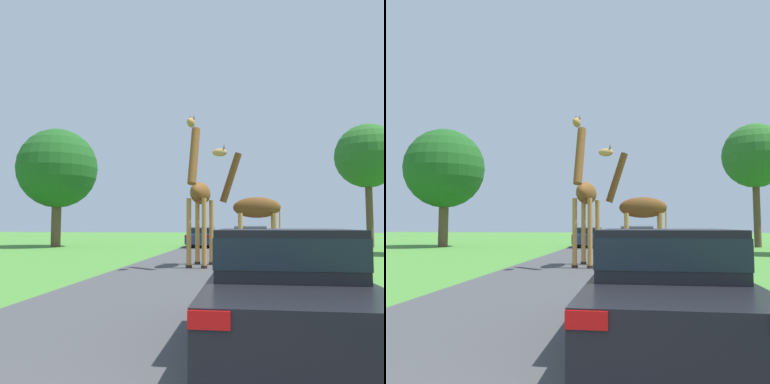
# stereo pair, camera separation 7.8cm
# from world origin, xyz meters

# --- Properties ---
(road) EXTENTS (7.04, 120.00, 0.00)m
(road) POSITION_xyz_m (0.00, 30.00, 0.00)
(road) COLOR #424244
(road) RESTS_ON ground
(giraffe_near_road) EXTENTS (0.89, 2.71, 5.16)m
(giraffe_near_road) POSITION_xyz_m (-0.88, 13.36, 2.53)
(giraffe_near_road) COLOR #B77F3D
(giraffe_near_road) RESTS_ON ground
(giraffe_companion) EXTENTS (2.57, 0.83, 4.54)m
(giraffe_companion) POSITION_xyz_m (1.02, 14.34, 2.11)
(giraffe_companion) COLOR tan
(giraffe_companion) RESTS_ON ground
(car_lead_maroon) EXTENTS (1.75, 4.55, 1.41)m
(car_lead_maroon) POSITION_xyz_m (1.25, 4.26, 0.76)
(car_lead_maroon) COLOR black
(car_lead_maroon) RESTS_ON ground
(car_queue_right) EXTENTS (1.73, 4.65, 1.30)m
(car_queue_right) POSITION_xyz_m (-2.26, 26.65, 0.70)
(car_queue_right) COLOR navy
(car_queue_right) RESTS_ON ground
(car_queue_left) EXTENTS (1.73, 4.44, 1.43)m
(car_queue_left) POSITION_xyz_m (0.95, 19.98, 0.76)
(car_queue_left) COLOR gray
(car_queue_left) RESTS_ON ground
(tree_left_edge) EXTENTS (4.32, 4.32, 8.29)m
(tree_left_edge) POSITION_xyz_m (8.89, 27.43, 6.09)
(tree_left_edge) COLOR brown
(tree_left_edge) RESTS_ON ground
(tree_centre_back) EXTENTS (5.39, 5.39, 8.04)m
(tree_centre_back) POSITION_xyz_m (-12.04, 25.03, 5.31)
(tree_centre_back) COLOR brown
(tree_centre_back) RESTS_ON ground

